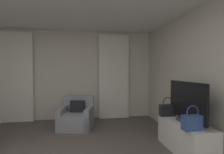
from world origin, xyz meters
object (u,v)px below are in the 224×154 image
(handbag_primary, at_px, (167,110))
(handbag_secondary, at_px, (193,122))
(tv_console, at_px, (185,137))
(tv_flatscreen, at_px, (187,103))
(armchair, at_px, (77,117))

(handbag_primary, relative_size, handbag_secondary, 1.00)
(tv_console, bearing_deg, handbag_secondary, -108.00)
(tv_console, height_order, tv_flatscreen, tv_flatscreen)
(armchair, xyz_separation_m, tv_console, (1.90, -1.73, 0.01))
(handbag_secondary, bearing_deg, armchair, 128.83)
(tv_flatscreen, bearing_deg, handbag_secondary, -109.88)
(armchair, height_order, tv_console, armchair)
(armchair, relative_size, tv_console, 0.75)
(handbag_secondary, bearing_deg, tv_flatscreen, 70.12)
(armchair, height_order, handbag_secondary, handbag_secondary)
(tv_console, xyz_separation_m, tv_flatscreen, (-0.00, -0.05, 0.60))
(handbag_primary, height_order, handbag_secondary, same)
(handbag_primary, distance_m, handbag_secondary, 0.88)
(tv_console, distance_m, tv_flatscreen, 0.60)
(tv_console, distance_m, handbag_secondary, 0.62)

